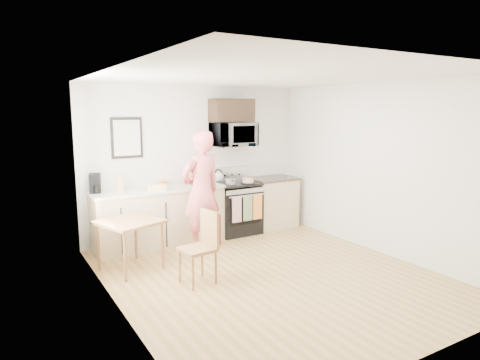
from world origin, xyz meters
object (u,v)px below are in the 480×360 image
microwave (233,135)px  dining_table (130,226)px  range (236,209)px  chair (206,236)px  cake (248,181)px  person (201,191)px

microwave → dining_table: (-2.16, -0.94, -1.14)m
range → chair: (-1.45, -1.73, 0.16)m
dining_table → cake: 2.41m
dining_table → range: bearing=21.0°
microwave → dining_table: microwave is taller
dining_table → microwave: bearing=23.4°
microwave → person: 1.39m
dining_table → cake: cake is taller
cake → person: bearing=-162.4°
person → range: bearing=-160.9°
range → chair: bearing=-130.0°
microwave → dining_table: size_ratio=0.92×
microwave → person: (-0.93, -0.63, -0.82)m
microwave → cake: bearing=-65.6°
person → cake: 1.12m
microwave → dining_table: bearing=-156.6°
microwave → cake: size_ratio=3.04×
person → cake: person is taller
range → dining_table: (-2.16, -0.83, 0.18)m
cake → chair: bearing=-135.8°
chair → cake: (1.58, 1.54, 0.37)m
microwave → range: bearing=-89.9°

